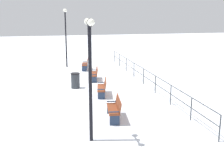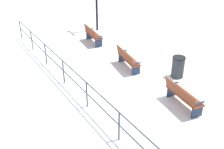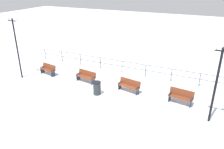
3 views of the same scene
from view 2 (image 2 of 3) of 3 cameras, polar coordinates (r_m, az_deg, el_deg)
The scene contains 6 objects.
ground_plane at distance 11.88m, azimuth 8.64°, elevation -1.92°, with size 80.00×80.00×0.00m, color white.
bench_second at distance 10.40m, azimuth 14.31°, elevation -4.23°, with size 0.78×1.75×0.88m.
bench_third at distance 12.88m, azimuth 3.17°, elevation 3.25°, with size 0.80×1.76×0.90m.
bench_fourth at distance 15.84m, azimuth -4.02°, elevation 8.17°, with size 0.72×1.65×0.95m.
waterfront_railing at distance 9.97m, azimuth -5.23°, elevation -3.19°, with size 0.05×17.00×1.05m.
trash_bin at distance 12.42m, azimuth 13.37°, elevation 1.52°, with size 0.56×0.56×0.95m.
Camera 2 is at (-6.89, -7.69, 5.87)m, focal length 44.58 mm.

